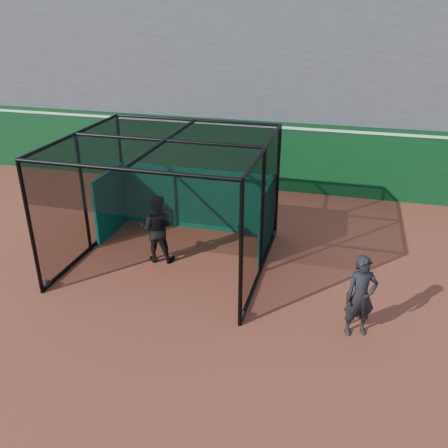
# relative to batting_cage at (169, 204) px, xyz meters

# --- Properties ---
(ground) EXTENTS (120.00, 120.00, 0.00)m
(ground) POSITION_rel_batting_cage_xyz_m (0.78, -2.31, -1.64)
(ground) COLOR brown
(ground) RESTS_ON ground
(outfield_wall) EXTENTS (50.00, 0.50, 2.50)m
(outfield_wall) POSITION_rel_batting_cage_xyz_m (0.78, 6.19, -0.35)
(outfield_wall) COLOR #093314
(outfield_wall) RESTS_ON ground
(grandstand) EXTENTS (50.00, 7.85, 8.95)m
(grandstand) POSITION_rel_batting_cage_xyz_m (0.78, 9.96, 2.84)
(grandstand) COLOR #4C4C4F
(grandstand) RESTS_ON ground
(batting_cage) EXTENTS (4.93, 4.63, 3.29)m
(batting_cage) POSITION_rel_batting_cage_xyz_m (0.00, 0.00, 0.00)
(batting_cage) COLOR black
(batting_cage) RESTS_ON ground
(batter) EXTENTS (0.99, 0.82, 1.84)m
(batter) POSITION_rel_batting_cage_xyz_m (-0.36, -0.04, -0.72)
(batter) COLOR black
(batter) RESTS_ON ground
(on_deck_player) EXTENTS (0.76, 0.63, 1.79)m
(on_deck_player) POSITION_rel_batting_cage_xyz_m (4.82, -1.89, -0.75)
(on_deck_player) COLOR black
(on_deck_player) RESTS_ON ground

